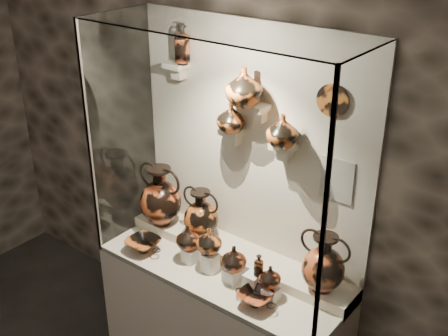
{
  "coord_description": "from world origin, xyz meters",
  "views": [
    {
      "loc": [
        1.85,
        -0.2,
        3.01
      ],
      "look_at": [
        -0.02,
        2.24,
        1.54
      ],
      "focal_mm": 45.0,
      "sensor_mm": 36.0,
      "label": 1
    }
  ],
  "objects_px": {
    "jug_c": "(234,258)",
    "ovoid_vase_b": "(244,86)",
    "ovoid_vase_a": "(231,117)",
    "kylix_left": "(144,244)",
    "amphora_left": "(161,196)",
    "jug_e": "(270,276)",
    "ovoid_vase_c": "(283,131)",
    "amphora_mid": "(201,214)",
    "lekythos_small": "(259,264)",
    "kylix_right": "(256,298)",
    "jug_b": "(209,241)",
    "lekythos_tall": "(183,43)",
    "amphora_right": "(323,263)",
    "jug_a": "(188,237)"
  },
  "relations": [
    {
      "from": "amphora_right",
      "to": "ovoid_vase_a",
      "type": "xyz_separation_m",
      "value": [
        -0.73,
        0.06,
        0.72
      ]
    },
    {
      "from": "jug_e",
      "to": "ovoid_vase_b",
      "type": "xyz_separation_m",
      "value": [
        -0.37,
        0.21,
        1.05
      ]
    },
    {
      "from": "kylix_left",
      "to": "kylix_right",
      "type": "xyz_separation_m",
      "value": [
        0.93,
        0.0,
        -0.0
      ]
    },
    {
      "from": "ovoid_vase_a",
      "to": "kylix_right",
      "type": "bearing_deg",
      "value": -14.54
    },
    {
      "from": "lekythos_tall",
      "to": "ovoid_vase_b",
      "type": "xyz_separation_m",
      "value": [
        0.52,
        -0.06,
        -0.17
      ]
    },
    {
      "from": "amphora_left",
      "to": "jug_e",
      "type": "xyz_separation_m",
      "value": [
        1.03,
        -0.15,
        -0.14
      ]
    },
    {
      "from": "ovoid_vase_c",
      "to": "amphora_right",
      "type": "bearing_deg",
      "value": -12.13
    },
    {
      "from": "ovoid_vase_a",
      "to": "jug_b",
      "type": "bearing_deg",
      "value": -64.77
    },
    {
      "from": "amphora_right",
      "to": "jug_c",
      "type": "relative_size",
      "value": 2.24
    },
    {
      "from": "amphora_left",
      "to": "jug_b",
      "type": "relative_size",
      "value": 2.57
    },
    {
      "from": "jug_e",
      "to": "lekythos_tall",
      "type": "bearing_deg",
      "value": -178.08
    },
    {
      "from": "jug_e",
      "to": "ovoid_vase_a",
      "type": "height_order",
      "value": "ovoid_vase_a"
    },
    {
      "from": "jug_c",
      "to": "ovoid_vase_c",
      "type": "bearing_deg",
      "value": 77.73
    },
    {
      "from": "lekythos_small",
      "to": "ovoid_vase_a",
      "type": "distance_m",
      "value": 0.9
    },
    {
      "from": "jug_e",
      "to": "ovoid_vase_b",
      "type": "relative_size",
      "value": 0.6
    },
    {
      "from": "jug_a",
      "to": "ovoid_vase_c",
      "type": "height_order",
      "value": "ovoid_vase_c"
    },
    {
      "from": "ovoid_vase_b",
      "to": "amphora_mid",
      "type": "bearing_deg",
      "value": 173.7
    },
    {
      "from": "amphora_left",
      "to": "kylix_left",
      "type": "height_order",
      "value": "amphora_left"
    },
    {
      "from": "ovoid_vase_a",
      "to": "ovoid_vase_c",
      "type": "distance_m",
      "value": 0.37
    },
    {
      "from": "amphora_left",
      "to": "kylix_left",
      "type": "xyz_separation_m",
      "value": [
        0.08,
        -0.26,
        -0.24
      ]
    },
    {
      "from": "amphora_left",
      "to": "lekythos_small",
      "type": "distance_m",
      "value": 0.96
    },
    {
      "from": "amphora_right",
      "to": "jug_c",
      "type": "bearing_deg",
      "value": -164.64
    },
    {
      "from": "amphora_mid",
      "to": "lekythos_tall",
      "type": "height_order",
      "value": "lekythos_tall"
    },
    {
      "from": "kylix_right",
      "to": "ovoid_vase_b",
      "type": "bearing_deg",
      "value": 141.32
    },
    {
      "from": "amphora_mid",
      "to": "ovoid_vase_c",
      "type": "xyz_separation_m",
      "value": [
        0.58,
        0.05,
        0.74
      ]
    },
    {
      "from": "amphora_left",
      "to": "amphora_right",
      "type": "relative_size",
      "value": 1.18
    },
    {
      "from": "amphora_left",
      "to": "kylix_right",
      "type": "distance_m",
      "value": 1.07
    },
    {
      "from": "amphora_left",
      "to": "jug_e",
      "type": "bearing_deg",
      "value": 16.07
    },
    {
      "from": "jug_b",
      "to": "ovoid_vase_b",
      "type": "xyz_separation_m",
      "value": [
        0.1,
        0.21,
        0.99
      ]
    },
    {
      "from": "jug_c",
      "to": "ovoid_vase_b",
      "type": "relative_size",
      "value": 0.73
    },
    {
      "from": "jug_a",
      "to": "lekythos_tall",
      "type": "bearing_deg",
      "value": 145.43
    },
    {
      "from": "jug_b",
      "to": "lekythos_tall",
      "type": "relative_size",
      "value": 0.64
    },
    {
      "from": "amphora_right",
      "to": "ovoid_vase_a",
      "type": "bearing_deg",
      "value": 170.78
    },
    {
      "from": "jug_b",
      "to": "ovoid_vase_c",
      "type": "xyz_separation_m",
      "value": [
        0.37,
        0.23,
        0.77
      ]
    },
    {
      "from": "lekythos_tall",
      "to": "jug_c",
      "type": "bearing_deg",
      "value": -24.4
    },
    {
      "from": "lekythos_small",
      "to": "jug_e",
      "type": "bearing_deg",
      "value": 12.1
    },
    {
      "from": "amphora_right",
      "to": "kylix_right",
      "type": "height_order",
      "value": "amphora_right"
    },
    {
      "from": "kylix_right",
      "to": "ovoid_vase_b",
      "type": "height_order",
      "value": "ovoid_vase_b"
    },
    {
      "from": "amphora_right",
      "to": "kylix_right",
      "type": "relative_size",
      "value": 1.42
    },
    {
      "from": "jug_e",
      "to": "kylix_right",
      "type": "relative_size",
      "value": 0.52
    },
    {
      "from": "ovoid_vase_c",
      "to": "amphora_mid",
      "type": "bearing_deg",
      "value": -178.29
    },
    {
      "from": "ovoid_vase_a",
      "to": "kylix_left",
      "type": "bearing_deg",
      "value": -120.18
    },
    {
      "from": "lekythos_small",
      "to": "kylix_left",
      "type": "bearing_deg",
      "value": -160.21
    },
    {
      "from": "lekythos_small",
      "to": "kylix_left",
      "type": "relative_size",
      "value": 0.56
    },
    {
      "from": "amphora_left",
      "to": "kylix_right",
      "type": "xyz_separation_m",
      "value": [
        1.01,
        -0.26,
        -0.24
      ]
    },
    {
      "from": "amphora_right",
      "to": "jug_a",
      "type": "relative_size",
      "value": 2.32
    },
    {
      "from": "amphora_mid",
      "to": "jug_e",
      "type": "distance_m",
      "value": 0.72
    },
    {
      "from": "kylix_left",
      "to": "ovoid_vase_b",
      "type": "distance_m",
      "value": 1.33
    },
    {
      "from": "lekythos_tall",
      "to": "ovoid_vase_a",
      "type": "bearing_deg",
      "value": -5.12
    },
    {
      "from": "ovoid_vase_b",
      "to": "jug_c",
      "type": "bearing_deg",
      "value": -76.92
    }
  ]
}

